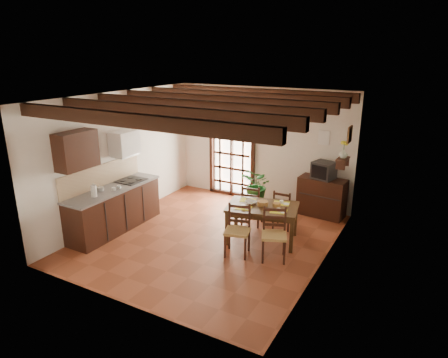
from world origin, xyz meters
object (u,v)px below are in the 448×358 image
Objects in this scene: chair_near_right at (274,244)px; crt_tv at (324,170)px; kitchen_counter at (115,208)px; potted_plant at (257,187)px; chair_far_left at (252,212)px; pendant_lamp at (267,137)px; sideboard at (322,197)px; chair_near_left at (237,239)px; chair_far_right at (283,216)px; dining_table at (262,210)px.

chair_near_right is 1.76× the size of crt_tv.
potted_plant reaches higher than kitchen_counter.
kitchen_counter is 4.59m from crt_tv.
chair_far_left is (2.41, 1.61, -0.19)m from kitchen_counter.
kitchen_counter is at bearing -127.05° from crt_tv.
pendant_lamp reaches higher than chair_near_right.
chair_near_right is 2.39m from potted_plant.
chair_far_left is 0.88× the size of sideboard.
kitchen_counter is at bearing -136.83° from sideboard.
crt_tv is (0.84, 2.55, 0.78)m from chair_near_left.
chair_near_left is 0.44× the size of potted_plant.
pendant_lamp is at bearing 125.85° from chair_far_left.
pendant_lamp is at bearing 103.19° from chair_near_right.
crt_tv is (0.00, -0.01, 0.63)m from sideboard.
kitchen_counter is 2.38× the size of chair_near_left.
chair_near_left is 1.11× the size of chair_far_right.
potted_plant is (-1.24, 2.02, 0.27)m from chair_near_right.
chair_far_right is at bearing 64.15° from dining_table.
chair_far_left is at bearing 12.20° from chair_far_right.
crt_tv reaches higher than sideboard.
sideboard is at bearing 56.98° from chair_near_left.
chair_far_right is 1.93m from pendant_lamp.
chair_far_left reaches higher than sideboard.
potted_plant reaches higher than crt_tv.
crt_tv is (3.57, 2.82, 0.60)m from kitchen_counter.
kitchen_counter is 2.37× the size of chair_near_right.
chair_far_left is at bearing -119.18° from crt_tv.
chair_near_right is at bearing 7.22° from kitchen_counter.
sideboard is 1.23× the size of pendant_lamp.
chair_far_left is at bearing 88.91° from chair_near_left.
kitchen_counter is 3.26m from potted_plant.
chair_near_right is (0.49, -0.59, -0.34)m from dining_table.
kitchen_counter reaches higher than chair_far_left.
sideboard is at bearing 104.69° from crt_tv.
chair_far_left is 1.69m from sideboard.
potted_plant is (-1.43, -0.38, 0.13)m from sideboard.
chair_far_left is (-0.98, 1.18, -0.01)m from chair_near_right.
dining_table is 1.79× the size of pendant_lamp.
crt_tv is at bearing -117.65° from chair_far_right.
chair_far_right is (0.65, 0.16, -0.02)m from chair_far_left.
chair_far_left is (-0.49, 0.59, -0.35)m from dining_table.
crt_tv is at bearing 68.40° from pendant_lamp.
dining_table is 1.46× the size of sideboard.
chair_near_left is 0.67m from chair_near_right.
crt_tv reaches higher than chair_near_right.
pendant_lamp is (0.49, -0.49, 1.79)m from chair_far_left.
potted_plant is at bearing 119.46° from pendant_lamp.
kitchen_counter is at bearing 28.35° from chair_far_right.
crt_tv is at bearing 63.41° from chair_near_right.
pendant_lamp is at bearing 76.25° from dining_table.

